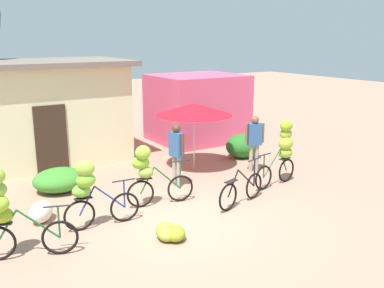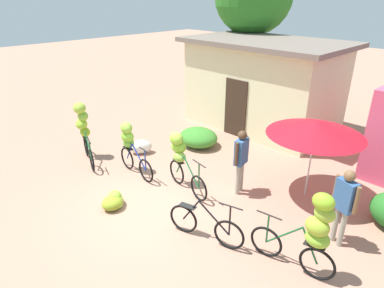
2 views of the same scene
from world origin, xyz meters
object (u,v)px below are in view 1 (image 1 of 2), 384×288
(bicycle_leftmost, at_px, (4,205))
(bicycle_center_loaded, at_px, (148,171))
(shop_pink, at_px, (197,108))
(market_umbrella, at_px, (194,109))
(bicycle_by_shop, at_px, (242,190))
(bicycle_near_pile, at_px, (90,189))
(produce_sack, at_px, (41,212))
(banana_pile_on_ground, at_px, (171,233))
(person_vendor, at_px, (176,148))
(building_low, at_px, (37,112))
(bicycle_rightmost, at_px, (283,148))
(person_bystander, at_px, (255,138))

(bicycle_leftmost, distance_m, bicycle_center_loaded, 3.39)
(shop_pink, relative_size, market_umbrella, 1.42)
(market_umbrella, height_order, bicycle_by_shop, market_umbrella)
(bicycle_near_pile, relative_size, produce_sack, 2.31)
(banana_pile_on_ground, distance_m, person_vendor, 3.25)
(bicycle_near_pile, relative_size, person_vendor, 0.96)
(building_low, bearing_deg, shop_pink, -1.55)
(building_low, relative_size, banana_pile_on_ground, 8.02)
(bicycle_by_shop, distance_m, banana_pile_on_ground, 2.44)
(building_low, xyz_separation_m, bicycle_near_pile, (-0.34, -5.71, -0.74))
(building_low, distance_m, person_vendor, 5.07)
(bicycle_leftmost, xyz_separation_m, bicycle_rightmost, (7.03, 0.48, -0.06))
(building_low, distance_m, bicycle_by_shop, 7.16)
(shop_pink, bearing_deg, bicycle_rightmost, -98.70)
(produce_sack, distance_m, person_vendor, 3.71)
(shop_pink, relative_size, bicycle_by_shop, 1.95)
(shop_pink, xyz_separation_m, bicycle_leftmost, (-7.88, -6.02, -0.20))
(bicycle_leftmost, height_order, person_bystander, bicycle_leftmost)
(banana_pile_on_ground, bearing_deg, person_bystander, 30.88)
(shop_pink, height_order, banana_pile_on_ground, shop_pink)
(shop_pink, xyz_separation_m, person_bystander, (-0.82, -4.34, -0.22))
(market_umbrella, xyz_separation_m, bicycle_by_shop, (-0.61, -3.03, -1.45))
(person_bystander, bearing_deg, person_vendor, 177.94)
(bicycle_rightmost, distance_m, person_bystander, 1.21)
(produce_sack, xyz_separation_m, person_vendor, (3.60, 0.40, 0.82))
(bicycle_near_pile, height_order, banana_pile_on_ground, bicycle_near_pile)
(market_umbrella, bearing_deg, bicycle_rightmost, -61.73)
(bicycle_near_pile, bearing_deg, person_vendor, 25.11)
(building_low, bearing_deg, produce_sack, -103.31)
(shop_pink, relative_size, person_bystander, 1.92)
(produce_sack, height_order, person_vendor, person_vendor)
(bicycle_leftmost, distance_m, produce_sack, 1.83)
(shop_pink, height_order, person_bystander, shop_pink)
(shop_pink, relative_size, bicycle_center_loaded, 1.96)
(banana_pile_on_ground, height_order, person_vendor, person_vendor)
(bicycle_near_pile, relative_size, banana_pile_on_ground, 2.30)
(building_low, height_order, bicycle_by_shop, building_low)
(building_low, relative_size, person_vendor, 3.34)
(market_umbrella, relative_size, bicycle_by_shop, 1.37)
(bicycle_near_pile, xyz_separation_m, person_bystander, (5.37, 1.22, 0.16))
(shop_pink, height_order, bicycle_leftmost, shop_pink)
(building_low, relative_size, bicycle_by_shop, 3.44)
(person_vendor, bearing_deg, shop_pink, 51.38)
(market_umbrella, relative_size, bicycle_center_loaded, 1.38)
(bicycle_leftmost, distance_m, banana_pile_on_ground, 3.07)
(bicycle_by_shop, height_order, produce_sack, bicycle_by_shop)
(market_umbrella, xyz_separation_m, banana_pile_on_ground, (-2.93, -3.73, -1.66))
(bicycle_center_loaded, relative_size, bicycle_by_shop, 0.99)
(shop_pink, bearing_deg, banana_pile_on_ground, -126.40)
(bicycle_rightmost, distance_m, produce_sack, 6.25)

